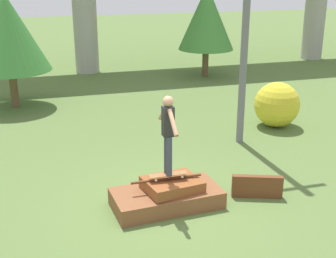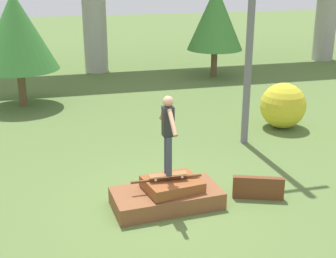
{
  "view_description": "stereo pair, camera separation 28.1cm",
  "coord_description": "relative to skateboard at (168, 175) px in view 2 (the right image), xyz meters",
  "views": [
    {
      "loc": [
        -2.42,
        -8.48,
        4.83
      ],
      "look_at": [
        0.03,
        -0.02,
        1.73
      ],
      "focal_mm": 50.0,
      "sensor_mm": 36.0,
      "label": 1
    },
    {
      "loc": [
        -2.15,
        -8.56,
        4.83
      ],
      "look_at": [
        0.03,
        -0.02,
        1.73
      ],
      "focal_mm": 50.0,
      "sensor_mm": 36.0,
      "label": 2
    }
  ],
  "objects": [
    {
      "name": "bush_yellow_flowering",
      "position": [
        4.72,
        4.06,
        -0.02
      ],
      "size": [
        1.41,
        1.41,
        1.41
      ],
      "color": "gold",
      "rests_on": "ground_plane"
    },
    {
      "name": "scrap_plank_loose",
      "position": [
        1.99,
        -0.15,
        -0.48
      ],
      "size": [
        1.08,
        0.51,
        0.5
      ],
      "color": "brown",
      "rests_on": "ground_plane"
    },
    {
      "name": "ground_plane",
      "position": [
        -0.03,
        0.02,
        -0.73
      ],
      "size": [
        80.0,
        80.0,
        0.0
      ],
      "primitive_type": "plane",
      "color": "#567038"
    },
    {
      "name": "skateboard",
      "position": [
        0.0,
        0.0,
        0.0
      ],
      "size": [
        0.81,
        0.2,
        0.09
      ],
      "color": "brown",
      "rests_on": "scrap_pile"
    },
    {
      "name": "scrap_pile",
      "position": [
        -0.0,
        0.02,
        -0.49
      ],
      "size": [
        2.34,
        1.29,
        0.66
      ],
      "color": "brown",
      "rests_on": "ground_plane"
    },
    {
      "name": "tree_behind_left",
      "position": [
        5.03,
        11.29,
        1.89
      ],
      "size": [
        2.47,
        2.47,
        4.02
      ],
      "color": "brown",
      "rests_on": "ground_plane"
    },
    {
      "name": "skater",
      "position": [
        -0.0,
        -0.0,
        0.99
      ],
      "size": [
        0.22,
        1.19,
        1.67
      ],
      "color": "#383D4C",
      "rests_on": "skateboard"
    },
    {
      "name": "tree_behind_right",
      "position": [
        -3.23,
        8.57,
        1.93
      ],
      "size": [
        2.79,
        2.79,
        4.01
      ],
      "color": "brown",
      "rests_on": "ground_plane"
    }
  ]
}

